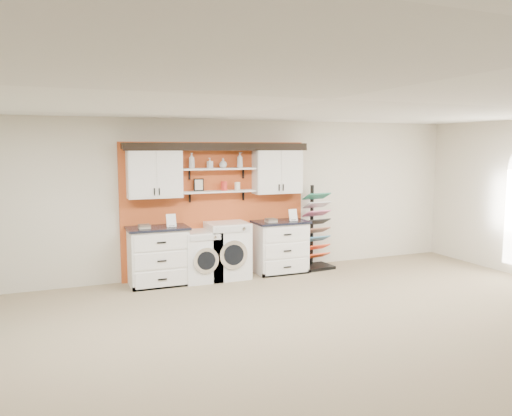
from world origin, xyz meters
name	(u,v)px	position (x,y,z in m)	size (l,w,h in m)	color
floor	(326,357)	(0.00, 0.00, 0.00)	(10.00, 10.00, 0.00)	gray
ceiling	(331,99)	(0.00, 0.00, 2.80)	(10.00, 10.00, 0.00)	white
wall_back	(215,198)	(0.00, 4.00, 1.40)	(10.00, 10.00, 0.00)	beige
accent_panel	(216,209)	(0.00, 3.96, 1.20)	(3.40, 0.07, 2.40)	#B84B1F
upper_cabinet_left	(154,173)	(-1.13, 3.79, 1.88)	(0.90, 0.35, 0.84)	white
upper_cabinet_right	(277,171)	(1.13, 3.79, 1.88)	(0.90, 0.35, 0.84)	white
shelf_lower	(219,191)	(0.00, 3.80, 1.53)	(1.32, 0.28, 0.03)	white
shelf_upper	(219,169)	(0.00, 3.80, 1.93)	(1.32, 0.28, 0.03)	white
crown_molding	(218,146)	(0.00, 3.81, 2.33)	(3.30, 0.41, 0.13)	black
picture_frame	(199,185)	(-0.35, 3.85, 1.66)	(0.18, 0.02, 0.22)	black
canister_red	(224,186)	(0.10, 3.80, 1.62)	(0.11, 0.11, 0.16)	red
canister_cream	(237,186)	(0.35, 3.80, 1.61)	(0.10, 0.10, 0.14)	silver
base_cabinet_left	(158,256)	(-1.13, 3.64, 0.49)	(1.01, 0.66, 0.99)	white
base_cabinet_right	(280,247)	(1.13, 3.64, 0.48)	(0.98, 0.66, 0.96)	white
washer	(201,256)	(-0.39, 3.64, 0.44)	(0.62, 0.71, 0.87)	white
dryer	(227,250)	(0.10, 3.64, 0.50)	(0.71, 0.71, 0.99)	white
sample_rack	(316,242)	(1.90, 3.67, 0.51)	(0.62, 0.53, 1.59)	black
soap_bottle_a	(192,161)	(-0.48, 3.80, 2.08)	(0.10, 0.10, 0.27)	silver
soap_bottle_b	(210,163)	(-0.16, 3.80, 2.03)	(0.08, 0.08, 0.18)	silver
soap_bottle_c	(223,163)	(0.08, 3.80, 2.03)	(0.14, 0.14, 0.17)	silver
soap_bottle_d	(240,160)	(0.40, 3.80, 2.08)	(0.10, 0.11, 0.27)	silver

